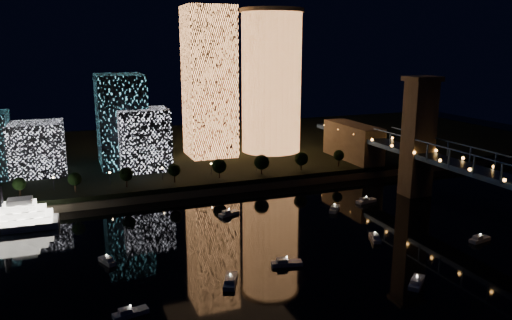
{
  "coord_description": "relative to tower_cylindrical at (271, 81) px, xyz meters",
  "views": [
    {
      "loc": [
        -71.25,
        -116.07,
        62.57
      ],
      "look_at": [
        -5.44,
        55.0,
        19.95
      ],
      "focal_mm": 35.0,
      "sensor_mm": 36.0,
      "label": 1
    }
  ],
  "objects": [
    {
      "name": "ground",
      "position": [
        -33.88,
        -134.2,
        -43.06
      ],
      "size": [
        520.0,
        520.0,
        0.0
      ],
      "primitive_type": "plane",
      "color": "black",
      "rests_on": "ground"
    },
    {
      "name": "far_bank",
      "position": [
        -33.88,
        25.8,
        -40.56
      ],
      "size": [
        420.0,
        160.0,
        5.0
      ],
      "primitive_type": "cube",
      "color": "black",
      "rests_on": "ground"
    },
    {
      "name": "seawall",
      "position": [
        -33.88,
        -52.2,
        -41.56
      ],
      "size": [
        420.0,
        6.0,
        3.0
      ],
      "primitive_type": "cube",
      "color": "#6B5E4C",
      "rests_on": "ground"
    },
    {
      "name": "tower_cylindrical",
      "position": [
        0.0,
        0.0,
        0.0
      ],
      "size": [
        34.0,
        34.0,
        75.88
      ],
      "color": "#FF9951",
      "rests_on": "far_bank"
    },
    {
      "name": "tower_rectangular",
      "position": [
        -34.32,
        1.23,
        0.21
      ],
      "size": [
        24.06,
        24.06,
        76.55
      ],
      "primitive_type": "cube",
      "color": "#FF9951",
      "rests_on": "far_bank"
    },
    {
      "name": "midrise_blocks",
      "position": [
        -97.56,
        -9.3,
        -21.01
      ],
      "size": [
        89.32,
        36.48,
        43.91
      ],
      "color": "white",
      "rests_on": "far_bank"
    },
    {
      "name": "truss_bridge",
      "position": [
        31.11,
        -130.48,
        -26.82
      ],
      "size": [
        13.0,
        266.0,
        50.0
      ],
      "color": "navy",
      "rests_on": "ground"
    },
    {
      "name": "motorboats",
      "position": [
        -39.42,
        -122.08,
        -42.25
      ],
      "size": [
        121.29,
        87.07,
        2.78
      ],
      "color": "silver",
      "rests_on": "ground"
    },
    {
      "name": "esplanade_trees",
      "position": [
        -57.9,
        -46.2,
        -32.6
      ],
      "size": [
        165.54,
        6.93,
        8.97
      ],
      "color": "black",
      "rests_on": "far_bank"
    },
    {
      "name": "street_lamps",
      "position": [
        -67.88,
        -40.2,
        -34.04
      ],
      "size": [
        132.7,
        0.7,
        5.65
      ],
      "color": "black",
      "rests_on": "far_bank"
    }
  ]
}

